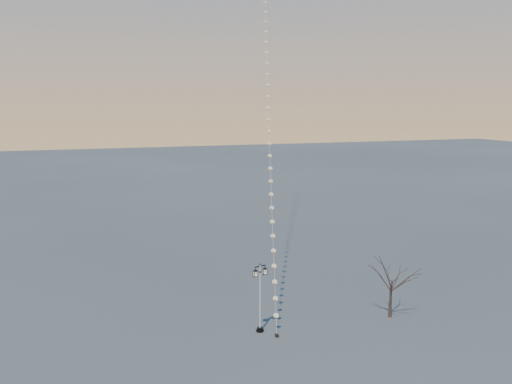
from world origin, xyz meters
name	(u,v)px	position (x,y,z in m)	size (l,w,h in m)	color
ground	(284,330)	(0.00, 0.00, 0.00)	(300.00, 300.00, 0.00)	#484949
street_lamp	(260,294)	(-1.45, 0.39, 2.37)	(1.06, 0.58, 4.29)	black
bare_tree	(391,277)	(7.33, -0.36, 2.70)	(2.34, 2.34, 3.89)	#3A2921
kite_train	(268,65)	(5.19, 16.16, 17.09)	(12.56, 34.36, 34.36)	black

